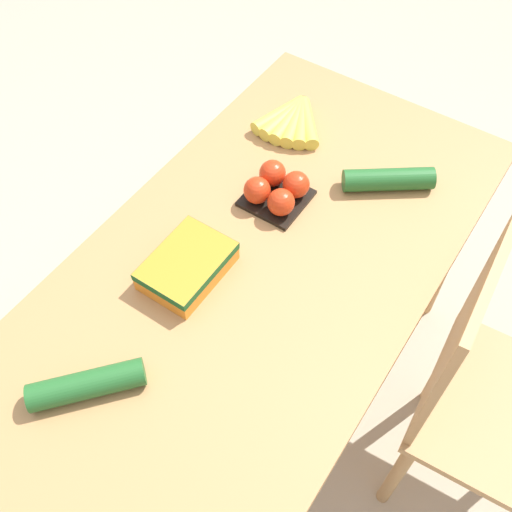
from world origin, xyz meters
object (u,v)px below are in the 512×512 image
carrot_bag (187,265)px  cucumber_near (388,179)px  banana_bunch (293,120)px  cucumber_far (87,385)px  chair (486,396)px  tomato_pack (277,189)px

carrot_bag → cucumber_near: (-0.47, 0.25, -0.01)m
carrot_bag → banana_bunch: bearing=-173.2°
cucumber_near → cucumber_far: (0.80, -0.23, 0.00)m
chair → carrot_bag: bearing=106.5°
cucumber_near → tomato_pack: bearing=-47.6°
carrot_bag → chair: bearing=110.4°
tomato_pack → cucumber_far: tomato_pack is taller
carrot_bag → cucumber_far: (0.32, 0.01, -0.01)m
tomato_pack → cucumber_far: size_ratio=0.71×
tomato_pack → cucumber_far: bearing=-3.0°
banana_bunch → carrot_bag: 0.54m
cucumber_near → chair: bearing=62.7°
chair → carrot_bag: 0.78m
cucumber_far → tomato_pack: bearing=177.0°
banana_bunch → cucumber_near: (0.06, 0.31, 0.01)m
banana_bunch → carrot_bag: carrot_bag is taller
carrot_bag → cucumber_far: same height
chair → tomato_pack: (-0.04, -0.63, 0.31)m
banana_bunch → carrot_bag: (0.53, 0.06, 0.01)m
banana_bunch → tomato_pack: tomato_pack is taller
chair → cucumber_near: (-0.22, -0.43, 0.30)m
banana_bunch → cucumber_far: size_ratio=0.94×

